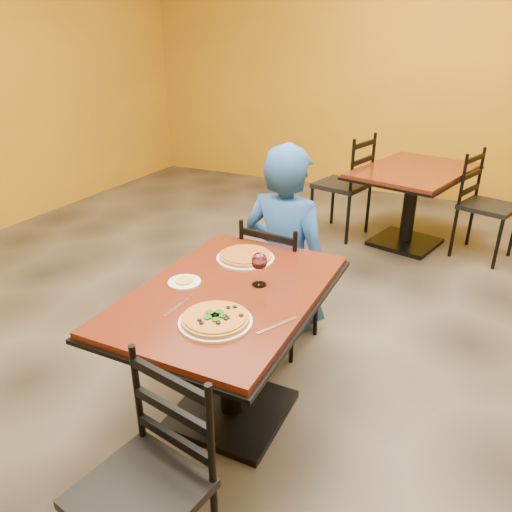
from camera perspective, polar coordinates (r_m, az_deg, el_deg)
The scene contains 18 objects.
floor at distance 3.05m, azimuth 1.70°, elevation -12.43°, with size 7.00×8.00×0.01m, color black.
wall_back at distance 6.33m, azimuth 17.82°, elevation 20.26°, with size 7.00×0.01×3.00m, color orange.
table_main at distance 2.36m, azimuth -3.14°, elevation -8.11°, with size 0.83×1.23×0.75m.
table_second at distance 4.75m, azimuth 18.05°, elevation 7.62°, with size 1.15×1.45×0.75m.
chair_main_near at distance 1.84m, azimuth -13.69°, elevation -25.85°, with size 0.39×0.39×0.86m, color black, non-canonical shape.
chair_main_far at distance 3.03m, azimuth 2.97°, elevation -3.05°, with size 0.39×0.39×0.87m, color black, non-canonical shape.
chair_second_left at distance 4.88m, azimuth 10.15°, elevation 8.28°, with size 0.46×0.46×1.02m, color black, non-canonical shape.
chair_second_right at distance 4.74m, azimuth 25.94°, elevation 5.24°, with size 0.43×0.43×0.95m, color black, non-canonical shape.
diner at distance 3.18m, azimuth 3.58°, elevation 2.19°, with size 0.62×0.41×1.26m, color navy.
plate_main at distance 2.01m, azimuth -4.84°, elevation -7.78°, with size 0.31×0.31×0.01m, color white.
pizza_main at distance 2.00m, azimuth -4.86°, elevation -7.40°, with size 0.28×0.28×0.02m, color maroon.
plate_far at distance 2.57m, azimuth -1.27°, elevation -0.24°, with size 0.31×0.31×0.01m, color white.
pizza_far at distance 2.56m, azimuth -1.28°, elevation 0.09°, with size 0.28×0.28×0.02m, color #B76423.
side_plate at distance 2.34m, azimuth -8.51°, elevation -3.10°, with size 0.16×0.16×0.01m, color white.
dip at distance 2.34m, azimuth -8.52°, elevation -2.90°, with size 0.09×0.09×0.01m, color tan.
wine_glass at distance 2.26m, azimuth 0.39°, elevation -1.43°, with size 0.08×0.08×0.18m, color white, non-canonical shape.
fork at distance 2.15m, azimuth -9.30°, elevation -5.94°, with size 0.01×0.19×0.00m, color silver.
knife at distance 1.99m, azimuth 2.57°, elevation -8.23°, with size 0.01×0.21×0.00m, color silver.
Camera 1 is at (0.98, -2.24, 1.82)m, focal length 33.63 mm.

